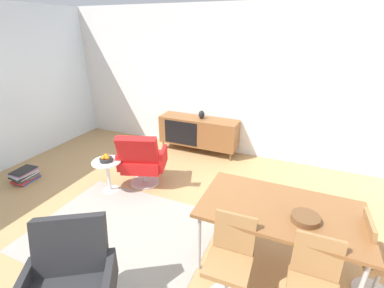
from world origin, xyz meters
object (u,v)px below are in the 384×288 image
object	(u,v)px
wooden_bowl_on_table	(305,218)
dining_chair_front_left	(230,258)
magazine_stack	(25,175)
sideboard	(198,131)
vase_cobalt	(202,115)
dining_chair_front_right	(313,284)
fruit_bowl	(106,159)
armchair_black_shell	(70,281)
side_table_round	(108,172)
dining_table	(281,211)
lounge_chair_red	(142,159)
dining_chair_far_end	(378,256)

from	to	relation	value
wooden_bowl_on_table	dining_chair_front_left	bearing A→B (deg)	-142.38
dining_chair_front_left	magazine_stack	distance (m)	3.82
sideboard	vase_cobalt	bearing A→B (deg)	1.72
wooden_bowl_on_table	dining_chair_front_right	size ratio (longest dim) A/B	0.30
vase_cobalt	dining_chair_front_right	size ratio (longest dim) A/B	0.20
wooden_bowl_on_table	fruit_bowl	world-z (taller)	wooden_bowl_on_table
armchair_black_shell	side_table_round	world-z (taller)	armchair_black_shell
dining_chair_front_right	dining_chair_front_left	bearing A→B (deg)	-180.00
magazine_stack	side_table_round	bearing A→B (deg)	12.47
dining_table	side_table_round	size ratio (longest dim) A/B	3.08
dining_chair_front_left	magazine_stack	world-z (taller)	dining_chair_front_left
dining_chair_front_right	lounge_chair_red	world-z (taller)	lounge_chair_red
armchair_black_shell	fruit_bowl	world-z (taller)	armchair_black_shell
magazine_stack	dining_chair_front_left	bearing A→B (deg)	-10.33
vase_cobalt	wooden_bowl_on_table	bearing A→B (deg)	-51.07
side_table_round	fruit_bowl	size ratio (longest dim) A/B	2.60
dining_chair_front_right	magazine_stack	world-z (taller)	dining_chair_front_right
dining_table	magazine_stack	xyz separation A→B (m)	(-4.10, 0.12, -0.60)
dining_chair_front_right	side_table_round	size ratio (longest dim) A/B	1.65
wooden_bowl_on_table	dining_chair_front_right	bearing A→B (deg)	-74.44
dining_chair_front_right	dining_chair_front_left	xyz separation A→B (m)	(-0.70, -0.00, 0.00)
lounge_chair_red	fruit_bowl	bearing A→B (deg)	-138.53
vase_cobalt	wooden_bowl_on_table	distance (m)	3.20
lounge_chair_red	sideboard	bearing A→B (deg)	77.91
dining_chair_front_left	dining_chair_front_right	bearing A→B (deg)	0.00
magazine_stack	sideboard	bearing A→B (deg)	45.12
dining_table	armchair_black_shell	size ratio (longest dim) A/B	1.69
armchair_black_shell	dining_chair_front_right	bearing A→B (deg)	22.23
dining_chair_front_right	side_table_round	xyz separation A→B (m)	(-2.94, 1.02, -0.15)
armchair_black_shell	side_table_round	bearing A→B (deg)	121.40
sideboard	dining_chair_front_right	world-z (taller)	dining_chair_front_right
sideboard	dining_chair_front_left	size ratio (longest dim) A/B	1.87
vase_cobalt	armchair_black_shell	size ratio (longest dim) A/B	0.18
fruit_bowl	dining_chair_far_end	bearing A→B (deg)	-7.51
dining_chair_far_end	side_table_round	world-z (taller)	dining_chair_far_end
wooden_bowl_on_table	dining_chair_far_end	world-z (taller)	dining_chair_far_end
sideboard	fruit_bowl	distance (m)	2.06
wooden_bowl_on_table	dining_chair_far_end	size ratio (longest dim) A/B	0.30
dining_chair_front_right	dining_chair_front_left	size ratio (longest dim) A/B	1.00
dining_chair_far_end	magazine_stack	world-z (taller)	dining_chair_far_end
lounge_chair_red	magazine_stack	size ratio (longest dim) A/B	2.30
dining_chair_front_right	lounge_chair_red	xyz separation A→B (m)	(-2.54, 1.37, -0.00)
dining_table	wooden_bowl_on_table	distance (m)	0.26
side_table_round	dining_chair_front_right	bearing A→B (deg)	-19.07
sideboard	wooden_bowl_on_table	bearing A→B (deg)	-50.18
dining_table	wooden_bowl_on_table	world-z (taller)	wooden_bowl_on_table
dining_table	dining_chair_far_end	xyz separation A→B (m)	(0.89, -0.00, -0.23)
magazine_stack	dining_chair_front_right	bearing A→B (deg)	-8.73
wooden_bowl_on_table	dining_chair_front_right	xyz separation A→B (m)	(0.12, -0.44, -0.30)
wooden_bowl_on_table	armchair_black_shell	distance (m)	2.13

